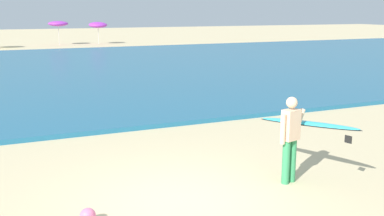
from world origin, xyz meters
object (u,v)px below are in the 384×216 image
beach_umbrella_3 (58,24)px  beach_umbrella_4 (98,25)px  surfer_with_board (298,131)px  beach_ball (88,216)px

beach_umbrella_3 → beach_umbrella_4: beach_umbrella_3 is taller
surfer_with_board → beach_umbrella_4: 38.66m
beach_ball → beach_umbrella_3: bearing=83.2°
beach_umbrella_3 → beach_umbrella_4: bearing=-6.3°
beach_umbrella_3 → beach_umbrella_4: 3.79m
surfer_with_board → beach_umbrella_4: beach_umbrella_4 is taller
surfer_with_board → beach_umbrella_3: bearing=89.4°
beach_umbrella_4 → beach_ball: (-8.40, -38.67, -1.78)m
beach_umbrella_3 → beach_umbrella_4: (3.77, -0.42, -0.15)m
surfer_with_board → beach_ball: bearing=-176.5°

